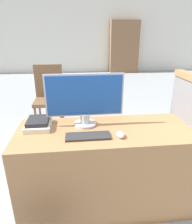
% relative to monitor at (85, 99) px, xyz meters
% --- Properties ---
extents(wall_back, '(12.00, 0.06, 2.80)m').
position_rel_monitor_xyz_m(wall_back, '(0.15, 6.52, 0.45)').
color(wall_back, white).
rests_on(wall_back, ground_plane).
extents(desk, '(1.38, 0.55, 0.73)m').
position_rel_monitor_xyz_m(desk, '(0.15, -0.11, -0.59)').
color(desk, '#9E7047').
rests_on(desk, ground_plane).
extents(carrel_divider, '(0.07, 0.61, 1.13)m').
position_rel_monitor_xyz_m(carrel_divider, '(0.86, -0.08, -0.38)').
color(carrel_divider, slate).
rests_on(carrel_divider, ground_plane).
extents(monitor, '(0.61, 0.18, 0.42)m').
position_rel_monitor_xyz_m(monitor, '(0.00, 0.00, 0.00)').
color(monitor, '#B7B7BC').
rests_on(monitor, desk).
extents(keyboard, '(0.33, 0.12, 0.02)m').
position_rel_monitor_xyz_m(keyboard, '(0.01, -0.22, -0.22)').
color(keyboard, '#2D2D2D').
rests_on(keyboard, desk).
extents(mouse, '(0.05, 0.09, 0.04)m').
position_rel_monitor_xyz_m(mouse, '(0.24, -0.24, -0.20)').
color(mouse, silver).
rests_on(mouse, desk).
extents(book_stack, '(0.20, 0.25, 0.07)m').
position_rel_monitor_xyz_m(book_stack, '(-0.37, -0.00, -0.19)').
color(book_stack, silver).
rests_on(book_stack, desk).
extents(far_chair, '(0.44, 0.44, 0.98)m').
position_rel_monitor_xyz_m(far_chair, '(-0.49, 1.62, -0.41)').
color(far_chair, brown).
rests_on(far_chair, ground_plane).
extents(bookshelf_far, '(1.07, 0.32, 1.89)m').
position_rel_monitor_xyz_m(bookshelf_far, '(1.85, 6.28, -0.01)').
color(bookshelf_far, '#846042').
rests_on(bookshelf_far, ground_plane).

